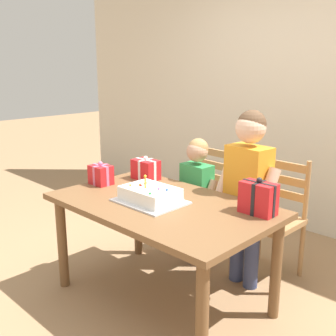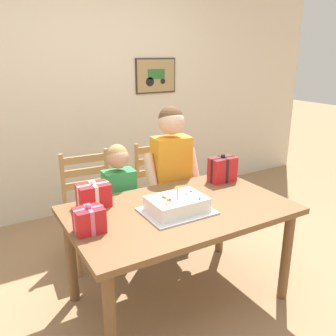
{
  "view_description": "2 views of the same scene",
  "coord_description": "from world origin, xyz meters",
  "px_view_note": "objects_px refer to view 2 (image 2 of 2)",
  "views": [
    {
      "loc": [
        1.78,
        -1.78,
        1.6
      ],
      "look_at": [
        -0.13,
        0.2,
        0.89
      ],
      "focal_mm": 43.14,
      "sensor_mm": 36.0,
      "label": 1
    },
    {
      "loc": [
        -1.16,
        -1.82,
        1.7
      ],
      "look_at": [
        -0.03,
        0.1,
        0.98
      ],
      "focal_mm": 37.69,
      "sensor_mm": 36.0,
      "label": 2
    }
  ],
  "objects_px": {
    "gift_box_corner_small": "(94,195)",
    "chair_left": "(92,207)",
    "dining_table": "(180,220)",
    "chair_right": "(163,192)",
    "child_older": "(171,167)",
    "birthday_cake": "(177,205)",
    "gift_box_red_large": "(89,220)",
    "gift_box_beside_cake": "(222,169)",
    "child_younger": "(120,196)"
  },
  "relations": [
    {
      "from": "birthday_cake",
      "to": "gift_box_beside_cake",
      "type": "bearing_deg",
      "value": 26.76
    },
    {
      "from": "dining_table",
      "to": "birthday_cake",
      "type": "relative_size",
      "value": 3.36
    },
    {
      "from": "child_older",
      "to": "child_younger",
      "type": "xyz_separation_m",
      "value": [
        -0.47,
        0.0,
        -0.16
      ]
    },
    {
      "from": "dining_table",
      "to": "gift_box_red_large",
      "type": "bearing_deg",
      "value": -177.82
    },
    {
      "from": "dining_table",
      "to": "gift_box_corner_small",
      "type": "bearing_deg",
      "value": 147.6
    },
    {
      "from": "dining_table",
      "to": "chair_left",
      "type": "height_order",
      "value": "chair_left"
    },
    {
      "from": "chair_right",
      "to": "dining_table",
      "type": "bearing_deg",
      "value": -112.18
    },
    {
      "from": "gift_box_beside_cake",
      "to": "chair_left",
      "type": "height_order",
      "value": "gift_box_beside_cake"
    },
    {
      "from": "chair_left",
      "to": "birthday_cake",
      "type": "bearing_deg",
      "value": -72.35
    },
    {
      "from": "dining_table",
      "to": "birthday_cake",
      "type": "xyz_separation_m",
      "value": [
        -0.06,
        -0.05,
        0.14
      ]
    },
    {
      "from": "birthday_cake",
      "to": "gift_box_beside_cake",
      "type": "xyz_separation_m",
      "value": [
        0.62,
        0.31,
        0.05
      ]
    },
    {
      "from": "dining_table",
      "to": "birthday_cake",
      "type": "bearing_deg",
      "value": -137.04
    },
    {
      "from": "chair_left",
      "to": "gift_box_red_large",
      "type": "bearing_deg",
      "value": -108.27
    },
    {
      "from": "gift_box_beside_cake",
      "to": "chair_left",
      "type": "xyz_separation_m",
      "value": [
        -0.9,
        0.58,
        -0.35
      ]
    },
    {
      "from": "chair_left",
      "to": "gift_box_beside_cake",
      "type": "bearing_deg",
      "value": -32.75
    },
    {
      "from": "gift_box_red_large",
      "to": "gift_box_corner_small",
      "type": "xyz_separation_m",
      "value": [
        0.14,
        0.33,
        0.0
      ]
    },
    {
      "from": "dining_table",
      "to": "chair_left",
      "type": "distance_m",
      "value": 0.92
    },
    {
      "from": "dining_table",
      "to": "child_older",
      "type": "distance_m",
      "value": 0.67
    },
    {
      "from": "gift_box_beside_cake",
      "to": "gift_box_corner_small",
      "type": "relative_size",
      "value": 1.08
    },
    {
      "from": "chair_right",
      "to": "child_older",
      "type": "xyz_separation_m",
      "value": [
        -0.06,
        -0.26,
        0.33
      ]
    },
    {
      "from": "gift_box_corner_small",
      "to": "child_younger",
      "type": "height_order",
      "value": "child_younger"
    },
    {
      "from": "birthday_cake",
      "to": "chair_right",
      "type": "relative_size",
      "value": 0.48
    },
    {
      "from": "gift_box_beside_cake",
      "to": "child_younger",
      "type": "bearing_deg",
      "value": 156.93
    },
    {
      "from": "dining_table",
      "to": "chair_right",
      "type": "relative_size",
      "value": 1.61
    },
    {
      "from": "chair_right",
      "to": "child_older",
      "type": "relative_size",
      "value": 0.71
    },
    {
      "from": "gift_box_beside_cake",
      "to": "chair_right",
      "type": "relative_size",
      "value": 0.25
    },
    {
      "from": "dining_table",
      "to": "birthday_cake",
      "type": "distance_m",
      "value": 0.16
    },
    {
      "from": "gift_box_corner_small",
      "to": "chair_right",
      "type": "xyz_separation_m",
      "value": [
        0.83,
        0.54,
        -0.33
      ]
    },
    {
      "from": "gift_box_corner_small",
      "to": "chair_left",
      "type": "bearing_deg",
      "value": 74.8
    },
    {
      "from": "gift_box_red_large",
      "to": "child_younger",
      "type": "xyz_separation_m",
      "value": [
        0.44,
        0.61,
        -0.16
      ]
    },
    {
      "from": "dining_table",
      "to": "gift_box_corner_small",
      "type": "xyz_separation_m",
      "value": [
        -0.49,
        0.31,
        0.17
      ]
    },
    {
      "from": "birthday_cake",
      "to": "gift_box_red_large",
      "type": "xyz_separation_m",
      "value": [
        -0.57,
        0.03,
        0.03
      ]
    },
    {
      "from": "gift_box_beside_cake",
      "to": "child_younger",
      "type": "distance_m",
      "value": 0.84
    },
    {
      "from": "gift_box_corner_small",
      "to": "chair_left",
      "type": "xyz_separation_m",
      "value": [
        0.15,
        0.54,
        -0.33
      ]
    },
    {
      "from": "gift_box_beside_cake",
      "to": "dining_table",
      "type": "bearing_deg",
      "value": -155.18
    },
    {
      "from": "gift_box_red_large",
      "to": "chair_right",
      "type": "xyz_separation_m",
      "value": [
        0.97,
        0.87,
        -0.33
      ]
    },
    {
      "from": "chair_left",
      "to": "chair_right",
      "type": "height_order",
      "value": "same"
    },
    {
      "from": "gift_box_corner_small",
      "to": "chair_right",
      "type": "relative_size",
      "value": 0.23
    },
    {
      "from": "birthday_cake",
      "to": "gift_box_red_large",
      "type": "distance_m",
      "value": 0.57
    },
    {
      "from": "gift_box_red_large",
      "to": "child_older",
      "type": "distance_m",
      "value": 1.09
    },
    {
      "from": "gift_box_red_large",
      "to": "child_younger",
      "type": "bearing_deg",
      "value": 54.34
    },
    {
      "from": "gift_box_beside_cake",
      "to": "chair_left",
      "type": "relative_size",
      "value": 0.25
    },
    {
      "from": "dining_table",
      "to": "gift_box_beside_cake",
      "type": "xyz_separation_m",
      "value": [
        0.56,
        0.26,
        0.19
      ]
    },
    {
      "from": "dining_table",
      "to": "gift_box_beside_cake",
      "type": "relative_size",
      "value": 6.39
    },
    {
      "from": "gift_box_red_large",
      "to": "chair_left",
      "type": "distance_m",
      "value": 0.97
    },
    {
      "from": "birthday_cake",
      "to": "child_older",
      "type": "bearing_deg",
      "value": 62.03
    },
    {
      "from": "birthday_cake",
      "to": "chair_right",
      "type": "height_order",
      "value": "chair_right"
    },
    {
      "from": "birthday_cake",
      "to": "gift_box_red_large",
      "type": "bearing_deg",
      "value": 177.23
    },
    {
      "from": "birthday_cake",
      "to": "chair_left",
      "type": "relative_size",
      "value": 0.48
    },
    {
      "from": "birthday_cake",
      "to": "chair_left",
      "type": "bearing_deg",
      "value": 107.65
    }
  ]
}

